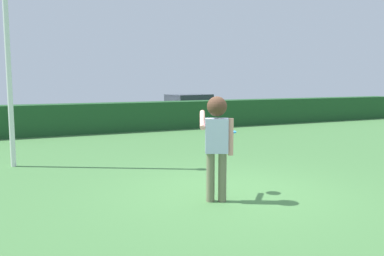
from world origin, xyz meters
TOP-DOWN VIEW (x-y plane):
  - ground_plane at (0.00, 0.00)m, footprint 60.00×60.00m
  - person at (-0.47, -0.35)m, footprint 0.52×0.83m
  - frisbee at (0.00, 0.06)m, footprint 0.26×0.26m
  - lamppost at (-3.56, 4.13)m, footprint 0.24×0.24m
  - hedge_row at (0.00, 9.58)m, footprint 29.91×0.90m
  - parked_car_white at (5.35, 13.87)m, footprint 4.46×2.52m

SIDE VIEW (x-z plane):
  - ground_plane at x=0.00m, z-range 0.00..0.00m
  - hedge_row at x=0.00m, z-range 0.00..1.14m
  - parked_car_white at x=5.35m, z-range 0.06..1.31m
  - frisbee at x=0.00m, z-range 1.11..1.13m
  - person at x=-0.47m, z-range 0.24..2.03m
  - lamppost at x=-3.56m, z-range 0.32..6.58m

